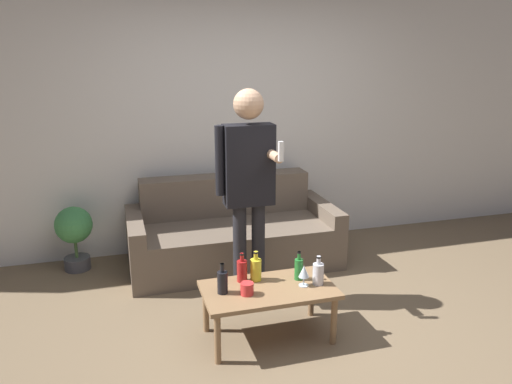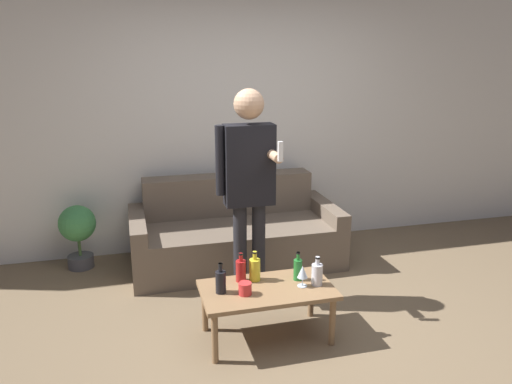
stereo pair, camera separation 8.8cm
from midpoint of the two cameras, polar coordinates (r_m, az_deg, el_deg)
ground_plane at (r=3.57m, az=6.00°, el=-17.52°), size 16.00×16.00×0.00m
wall_back at (r=5.04m, az=-2.71°, el=8.86°), size 8.00×0.06×2.70m
couch at (r=4.78m, az=-3.30°, el=-4.74°), size 1.93×0.91×0.79m
coffee_table at (r=3.52m, az=0.72°, el=-11.56°), size 0.91×0.50×0.38m
bottle_orange at (r=3.56m, az=-2.32°, el=-8.92°), size 0.07×0.07×0.21m
bottle_green at (r=3.57m, az=-0.74°, el=-8.78°), size 0.08×0.08×0.22m
bottle_dark at (r=3.54m, az=6.41°, el=-9.20°), size 0.08×0.08×0.21m
bottle_yellow at (r=3.59m, az=4.21°, el=-8.71°), size 0.06×0.06×0.21m
bottle_red at (r=3.40m, az=-4.60°, el=-10.17°), size 0.07×0.07×0.21m
wine_glass_near at (r=3.49m, az=4.77°, el=-9.11°), size 0.07×0.07×0.15m
cup_on_table at (r=3.39m, az=-1.79°, el=-10.99°), size 0.09×0.09×0.08m
person_standing_front at (r=3.78m, az=-1.55°, el=1.50°), size 0.45×0.43×1.70m
potted_plant at (r=4.87m, az=-20.56°, el=-4.16°), size 0.33×0.33×0.60m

